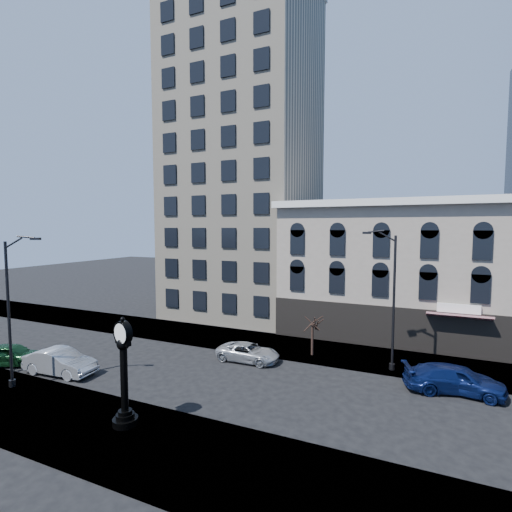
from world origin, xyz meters
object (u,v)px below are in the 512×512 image
at_px(street_lamp_near, 18,271).
at_px(car_near_b, 60,362).
at_px(car_near_a, 11,354).
at_px(street_clock, 124,376).

relative_size(street_lamp_near, car_near_b, 1.87).
xyz_separation_m(car_near_a, car_near_b, (4.75, 0.31, 0.06)).
xyz_separation_m(street_lamp_near, car_near_a, (-4.67, 2.26, -6.63)).
bearing_deg(street_clock, car_near_a, -178.68).
relative_size(street_lamp_near, car_near_a, 2.07).
distance_m(street_clock, car_near_a, 14.30).
distance_m(car_near_a, car_near_b, 4.76).
bearing_deg(car_near_a, street_clock, -126.90).
height_order(car_near_a, car_near_b, car_near_b).
height_order(street_lamp_near, car_near_a, street_lamp_near).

